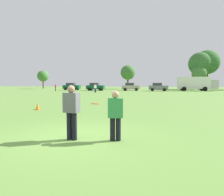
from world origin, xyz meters
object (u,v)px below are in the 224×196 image
player_defender (115,113)px  parked_car_center (131,87)px  player_thrower (72,109)px  parked_car_mid_left (95,87)px  bystander_field_marshal (56,87)px  frisbee (95,104)px  parked_car_mid_right (158,87)px  bystander_far_jogger (95,88)px  box_truck (196,83)px  parked_car_near_left (72,86)px  traffic_cone (38,106)px

player_defender → parked_car_center: 41.04m
parked_car_center → player_thrower: bearing=-86.2°
parked_car_mid_left → bystander_field_marshal: (-7.46, -5.39, -0.06)m
player_defender → frisbee: size_ratio=5.70×
parked_car_mid_right → bystander_field_marshal: size_ratio=2.77×
player_defender → parked_car_mid_right: (2.14, 39.93, 0.06)m
frisbee → parked_car_center: 41.11m
bystander_far_jogger → box_truck: bearing=31.8°
parked_car_near_left → parked_car_mid_right: same height
parked_car_near_left → bystander_field_marshal: parked_car_near_left is taller
player_defender → bystander_field_marshal: bearing=120.0°
parked_car_mid_left → bystander_field_marshal: bearing=-144.2°
box_truck → bystander_field_marshal: box_truck is taller
player_thrower → parked_car_near_left: (-17.88, 42.00, -0.05)m
frisbee → box_truck: size_ratio=0.03×
parked_car_mid_right → parked_car_mid_left: bearing=-179.5°
player_defender → bystander_field_marshal: player_defender is taller
parked_car_mid_right → bystander_far_jogger: parked_car_mid_right is taller
parked_car_mid_left → parked_car_near_left: bearing=163.7°
frisbee → parked_car_mid_right: bearing=86.1°
player_defender → traffic_cone: size_ratio=3.23×
player_thrower → frisbee: 0.78m
traffic_cone → parked_car_near_left: parked_car_near_left is taller
parked_car_mid_left → box_truck: size_ratio=0.50×
traffic_cone → parked_car_mid_right: parked_car_mid_right is taller
frisbee → bystander_far_jogger: 31.60m
frisbee → traffic_cone: frisbee is taller
parked_car_mid_left → parked_car_mid_right: bearing=0.5°
bystander_far_jogger → player_thrower: bearing=-74.9°
traffic_cone → box_truck: 40.46m
parked_car_center → bystander_far_jogger: size_ratio=2.68×
player_thrower → parked_car_mid_right: bearing=85.0°
player_defender → parked_car_near_left: (-19.25, 41.82, 0.06)m
parked_car_mid_left → parked_car_center: 8.37m
box_truck → parked_car_mid_right: bearing=-162.0°
frisbee → parked_car_mid_right: 40.15m
player_thrower → player_defender: bearing=7.3°
box_truck → player_defender: bearing=-104.1°
parked_car_near_left → parked_car_center: 15.20m
parked_car_near_left → box_truck: (29.94, 0.89, 0.83)m
bystander_far_jogger → bystander_field_marshal: bystander_far_jogger is taller
traffic_cone → parked_car_near_left: 37.91m
traffic_cone → box_truck: size_ratio=0.06×
parked_car_center → parked_car_mid_right: size_ratio=1.00×
parked_car_center → box_truck: 14.91m
parked_car_mid_left → player_defender: bearing=-72.7°
parked_car_mid_left → box_truck: bearing=7.1°
frisbee → parked_car_center: size_ratio=0.06×
frisbee → player_thrower: bearing=-176.4°
player_thrower → parked_car_mid_right: parked_car_mid_right is taller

